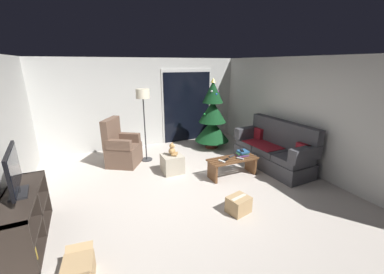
# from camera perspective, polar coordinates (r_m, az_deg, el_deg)

# --- Properties ---
(ground_plane) EXTENTS (7.00, 7.00, 0.00)m
(ground_plane) POSITION_cam_1_polar(r_m,az_deg,el_deg) (4.64, -0.96, -13.09)
(ground_plane) COLOR #BCB2A8
(wall_back) EXTENTS (5.72, 0.12, 2.50)m
(wall_back) POSITION_cam_1_polar(r_m,az_deg,el_deg) (7.00, -11.11, 7.99)
(wall_back) COLOR beige
(wall_back) RESTS_ON ground
(wall_right) EXTENTS (0.12, 6.00, 2.50)m
(wall_right) POSITION_cam_1_polar(r_m,az_deg,el_deg) (5.87, 25.65, 4.83)
(wall_right) COLOR beige
(wall_right) RESTS_ON ground
(patio_door_frame) EXTENTS (1.60, 0.02, 2.20)m
(patio_door_frame) POSITION_cam_1_polar(r_m,az_deg,el_deg) (7.35, -1.18, 7.56)
(patio_door_frame) COLOR silver
(patio_door_frame) RESTS_ON ground
(patio_door_glass) EXTENTS (1.50, 0.02, 2.10)m
(patio_door_glass) POSITION_cam_1_polar(r_m,az_deg,el_deg) (7.35, -1.12, 7.15)
(patio_door_glass) COLOR black
(patio_door_glass) RESTS_ON ground
(couch) EXTENTS (0.85, 1.97, 1.08)m
(couch) POSITION_cam_1_polar(r_m,az_deg,el_deg) (5.87, 19.17, -3.05)
(couch) COLOR #3D3D42
(couch) RESTS_ON ground
(coffee_table) EXTENTS (1.10, 0.40, 0.41)m
(coffee_table) POSITION_cam_1_polar(r_m,az_deg,el_deg) (5.20, 9.72, -6.49)
(coffee_table) COLOR brown
(coffee_table) RESTS_ON ground
(remote_white) EXTENTS (0.10, 0.16, 0.02)m
(remote_white) POSITION_cam_1_polar(r_m,az_deg,el_deg) (4.95, 7.20, -5.77)
(remote_white) COLOR silver
(remote_white) RESTS_ON coffee_table
(remote_black) EXTENTS (0.16, 0.11, 0.02)m
(remote_black) POSITION_cam_1_polar(r_m,az_deg,el_deg) (5.03, 8.18, -5.41)
(remote_black) COLOR black
(remote_black) RESTS_ON coffee_table
(remote_graphite) EXTENTS (0.16, 0.09, 0.02)m
(remote_graphite) POSITION_cam_1_polar(r_m,az_deg,el_deg) (5.24, 9.57, -4.53)
(remote_graphite) COLOR #333338
(remote_graphite) RESTS_ON coffee_table
(remote_silver) EXTENTS (0.12, 0.16, 0.02)m
(remote_silver) POSITION_cam_1_polar(r_m,az_deg,el_deg) (5.14, 11.49, -5.07)
(remote_silver) COLOR #ADADB2
(remote_silver) RESTS_ON coffee_table
(book_stack) EXTENTS (0.26, 0.20, 0.11)m
(book_stack) POSITION_cam_1_polar(r_m,az_deg,el_deg) (5.31, 12.09, -3.82)
(book_stack) COLOR #6B3D7A
(book_stack) RESTS_ON coffee_table
(cell_phone) EXTENTS (0.12, 0.16, 0.01)m
(cell_phone) POSITION_cam_1_polar(r_m,az_deg,el_deg) (5.29, 11.94, -3.23)
(cell_phone) COLOR black
(cell_phone) RESTS_ON book_stack
(christmas_tree) EXTENTS (0.98, 0.98, 1.97)m
(christmas_tree) POSITION_cam_1_polar(r_m,az_deg,el_deg) (6.71, 4.91, 4.59)
(christmas_tree) COLOR #4C1E19
(christmas_tree) RESTS_ON ground
(armchair) EXTENTS (0.95, 0.94, 1.13)m
(armchair) POSITION_cam_1_polar(r_m,az_deg,el_deg) (5.90, -16.63, -2.71)
(armchair) COLOR brown
(armchair) RESTS_ON ground
(floor_lamp) EXTENTS (0.32, 0.32, 1.78)m
(floor_lamp) POSITION_cam_1_polar(r_m,az_deg,el_deg) (5.75, -11.69, 8.55)
(floor_lamp) COLOR #2D2D30
(floor_lamp) RESTS_ON ground
(media_shelf) EXTENTS (0.40, 1.40, 0.74)m
(media_shelf) POSITION_cam_1_polar(r_m,az_deg,el_deg) (3.98, -35.77, -16.44)
(media_shelf) COLOR black
(media_shelf) RESTS_ON ground
(television) EXTENTS (0.24, 0.84, 0.61)m
(television) POSITION_cam_1_polar(r_m,az_deg,el_deg) (3.72, -37.01, -6.72)
(television) COLOR black
(television) RESTS_ON media_shelf
(ottoman) EXTENTS (0.44, 0.44, 0.41)m
(ottoman) POSITION_cam_1_polar(r_m,az_deg,el_deg) (5.34, -4.78, -6.42)
(ottoman) COLOR #B2A893
(ottoman) RESTS_ON ground
(teddy_bear_honey) EXTENTS (0.22, 0.21, 0.29)m
(teddy_bear_honey) POSITION_cam_1_polar(r_m,az_deg,el_deg) (5.21, -4.75, -3.17)
(teddy_bear_honey) COLOR tan
(teddy_bear_honey) RESTS_ON ottoman
(cardboard_box_taped_mid_floor) EXTENTS (0.41, 0.36, 0.28)m
(cardboard_box_taped_mid_floor) POSITION_cam_1_polar(r_m,az_deg,el_deg) (4.10, 11.15, -15.69)
(cardboard_box_taped_mid_floor) COLOR tan
(cardboard_box_taped_mid_floor) RESTS_ON ground
(cardboard_box_open_near_shelf) EXTENTS (0.36, 0.55, 0.30)m
(cardboard_box_open_near_shelf) POSITION_cam_1_polar(r_m,az_deg,el_deg) (3.29, -25.66, -27.14)
(cardboard_box_open_near_shelf) COLOR tan
(cardboard_box_open_near_shelf) RESTS_ON ground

